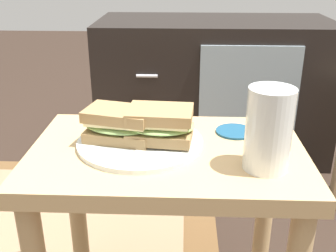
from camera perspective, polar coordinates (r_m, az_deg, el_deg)
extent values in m
cube|color=tan|center=(0.83, -0.09, -4.29)|extent=(0.56, 0.36, 0.04)
cylinder|color=tan|center=(1.11, -12.74, -11.08)|extent=(0.04, 0.04, 0.43)
cylinder|color=tan|center=(1.09, 13.47, -11.66)|extent=(0.04, 0.04, 0.43)
cube|color=black|center=(1.77, 6.32, 5.37)|extent=(0.96, 0.44, 0.58)
cube|color=#8C9EA8|center=(1.57, 11.21, 3.16)|extent=(0.37, 0.01, 0.44)
cylinder|color=silver|center=(1.52, -2.99, 7.07)|extent=(0.08, 0.01, 0.01)
cylinder|color=silver|center=(1.60, -2.83, -0.56)|extent=(0.08, 0.01, 0.01)
cube|color=brown|center=(1.43, -18.21, -13.36)|extent=(1.18, 0.89, 0.01)
cube|color=#937556|center=(1.43, -18.24, -13.21)|extent=(0.97, 0.73, 0.00)
cylinder|color=silver|center=(0.84, -3.95, -2.26)|extent=(0.26, 0.26, 0.01)
cube|color=#9E7A4C|center=(0.84, -6.81, -1.11)|extent=(0.15, 0.11, 0.02)
ellipsoid|color=#8CB260|center=(0.84, -6.87, 0.08)|extent=(0.16, 0.12, 0.02)
cube|color=beige|center=(0.83, -6.91, 0.78)|extent=(0.14, 0.10, 0.01)
cube|color=#9E7A4C|center=(0.83, -6.95, 1.67)|extent=(0.15, 0.11, 0.02)
cube|color=#9E7A4C|center=(0.83, -1.09, -1.13)|extent=(0.14, 0.11, 0.02)
ellipsoid|color=#8CB260|center=(0.82, -1.10, 0.08)|extent=(0.15, 0.11, 0.02)
cube|color=beige|center=(0.81, -1.11, 0.79)|extent=(0.13, 0.10, 0.01)
cube|color=#9E7A4C|center=(0.81, -1.12, 1.71)|extent=(0.14, 0.10, 0.02)
cylinder|color=silver|center=(0.74, 14.02, -0.48)|extent=(0.08, 0.08, 0.15)
cylinder|color=orange|center=(0.75, 13.94, -1.30)|extent=(0.08, 0.08, 0.12)
cylinder|color=white|center=(0.72, 14.44, 3.58)|extent=(0.08, 0.08, 0.01)
cylinder|color=navy|center=(0.91, 9.41, -0.77)|extent=(0.08, 0.08, 0.01)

